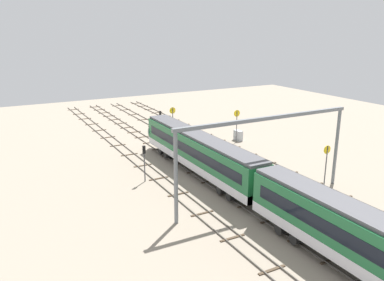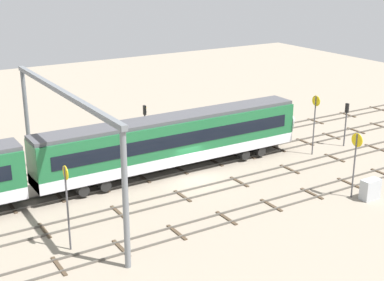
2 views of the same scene
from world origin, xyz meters
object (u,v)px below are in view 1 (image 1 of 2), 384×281
object	(u,v)px
speed_sign_near_foreground	(326,165)
signal_light_trackside_departure	(160,120)
signal_light_trackside_approach	(144,158)
speed_sign_mid_trackside	(237,121)
train	(259,187)
overhead_gantry	(267,137)
relay_cabinet	(238,135)
speed_sign_far_trackside	(173,120)

from	to	relation	value
speed_sign_near_foreground	signal_light_trackside_departure	bearing A→B (deg)	10.21
signal_light_trackside_approach	speed_sign_mid_trackside	bearing A→B (deg)	-65.78
train	overhead_gantry	distance (m)	4.93
speed_sign_mid_trackside	train	bearing A→B (deg)	150.46
overhead_gantry	speed_sign_near_foreground	xyz separation A→B (m)	(-2.17, -6.12, -3.16)
train	speed_sign_near_foreground	xyz separation A→B (m)	(-0.37, -8.19, 0.94)
relay_cabinet	overhead_gantry	bearing A→B (deg)	151.71
overhead_gantry	signal_light_trackside_approach	bearing A→B (deg)	39.01
overhead_gantry	train	bearing A→B (deg)	131.02
speed_sign_far_trackside	signal_light_trackside_departure	distance (m)	4.41
speed_sign_near_foreground	signal_light_trackside_approach	world-z (taller)	speed_sign_near_foreground
speed_sign_far_trackside	signal_light_trackside_approach	size ratio (longest dim) A/B	1.31
signal_light_trackside_approach	relay_cabinet	bearing A→B (deg)	-64.70
overhead_gantry	signal_light_trackside_departure	bearing A→B (deg)	-1.58
overhead_gantry	speed_sign_far_trackside	distance (m)	23.48
train	relay_cabinet	bearing A→B (deg)	-30.49
speed_sign_near_foreground	relay_cabinet	bearing A→B (deg)	-11.75
train	speed_sign_far_trackside	distance (m)	25.26
speed_sign_near_foreground	relay_cabinet	size ratio (longest dim) A/B	3.55
overhead_gantry	signal_light_trackside_departure	world-z (taller)	overhead_gantry
signal_light_trackside_approach	relay_cabinet	world-z (taller)	signal_light_trackside_approach
overhead_gantry	speed_sign_far_trackside	world-z (taller)	overhead_gantry
signal_light_trackside_approach	signal_light_trackside_departure	distance (m)	19.32
signal_light_trackside_approach	relay_cabinet	size ratio (longest dim) A/B	2.71
overhead_gantry	speed_sign_near_foreground	size ratio (longest dim) A/B	3.63
train	speed_sign_far_trackside	world-z (taller)	speed_sign_far_trackside
speed_sign_near_foreground	speed_sign_far_trackside	size ratio (longest dim) A/B	1.00
train	speed_sign_mid_trackside	xyz separation A→B (m)	(20.81, -11.80, 0.78)
speed_sign_near_foreground	relay_cabinet	xyz separation A→B (m)	(22.07, -4.59, -2.80)
speed_sign_near_foreground	speed_sign_mid_trackside	bearing A→B (deg)	-9.66
speed_sign_mid_trackside	signal_light_trackside_approach	bearing A→B (deg)	114.22
speed_sign_mid_trackside	signal_light_trackside_departure	xyz separation A→B (m)	(8.57, 8.97, -0.61)
overhead_gantry	speed_sign_far_trackside	xyz separation A→B (m)	(23.26, -0.92, -3.08)
overhead_gantry	speed_sign_near_foreground	distance (m)	7.22
speed_sign_near_foreground	signal_light_trackside_approach	size ratio (longest dim) A/B	1.31
speed_sign_far_trackside	relay_cabinet	bearing A→B (deg)	-108.95
speed_sign_near_foreground	signal_light_trackside_approach	distance (m)	19.66
overhead_gantry	speed_sign_near_foreground	bearing A→B (deg)	-109.53
signal_light_trackside_departure	signal_light_trackside_approach	bearing A→B (deg)	150.71
speed_sign_mid_trackside	signal_light_trackside_departure	size ratio (longest dim) A/B	1.19
train	overhead_gantry	xyz separation A→B (m)	(1.80, -2.07, 4.10)
train	speed_sign_far_trackside	bearing A→B (deg)	-6.80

